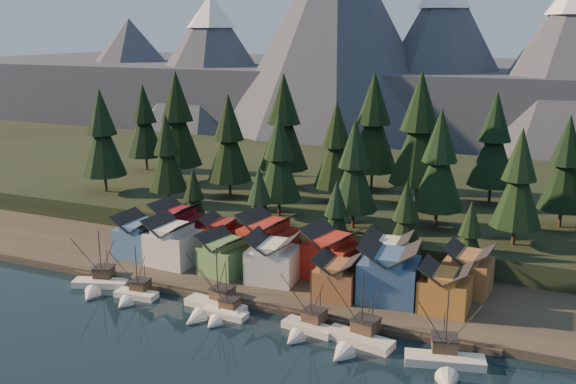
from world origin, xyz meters
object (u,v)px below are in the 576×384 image
at_px(house_front_0, 141,235).
at_px(house_back_1, 222,234).
at_px(boat_6, 446,354).
at_px(boat_1, 133,288).
at_px(boat_4, 306,320).
at_px(boat_5, 356,332).
at_px(boat_3, 223,307).
at_px(house_back_0, 177,223).
at_px(boat_2, 211,300).
at_px(boat_0, 98,277).
at_px(house_front_1, 173,240).

distance_m(house_front_0, house_back_1, 16.26).
bearing_deg(boat_6, boat_1, 163.79).
relative_size(boat_4, house_front_0, 1.25).
distance_m(boat_1, boat_5, 41.64).
distance_m(boat_3, boat_4, 14.65).
relative_size(boat_1, boat_6, 0.84).
bearing_deg(boat_3, house_back_0, 137.80).
bearing_deg(house_back_0, boat_4, -26.64).
height_order(boat_2, boat_4, boat_2).
xyz_separation_m(boat_5, house_front_0, (-50.94, 16.44, 3.76)).
xyz_separation_m(boat_2, house_back_0, (-21.51, 22.83, 4.38)).
distance_m(boat_3, house_back_1, 28.26).
bearing_deg(boat_3, boat_5, 1.36).
distance_m(boat_0, house_front_1, 16.07).
relative_size(boat_0, boat_4, 1.05).
bearing_deg(boat_0, house_back_1, 40.12).
bearing_deg(boat_5, boat_0, -171.34).
bearing_deg(boat_5, house_back_0, 163.79).
distance_m(boat_1, boat_3, 18.43).
bearing_deg(boat_4, boat_3, -167.60).
distance_m(boat_1, house_back_0, 25.10).
bearing_deg(boat_6, boat_2, 161.43).
xyz_separation_m(house_front_0, house_back_1, (13.92, 8.38, -0.46)).
xyz_separation_m(boat_0, boat_4, (41.95, -1.17, 0.02)).
bearing_deg(boat_2, boat_6, 1.87).
height_order(boat_4, house_back_1, boat_4).
xyz_separation_m(boat_1, house_back_0, (-6.24, 23.90, 4.43)).
bearing_deg(boat_5, boat_1, -170.07).
relative_size(boat_1, house_front_1, 1.11).
xyz_separation_m(boat_1, house_front_1, (-1.17, 14.78, 4.25)).
relative_size(boat_4, boat_5, 0.89).
height_order(boat_1, house_back_1, house_back_1).
height_order(house_front_0, house_back_1, house_front_0).
height_order(boat_1, house_front_0, house_front_0).
distance_m(boat_4, house_front_0, 45.25).
bearing_deg(house_back_0, boat_2, -42.20).
xyz_separation_m(house_front_0, house_front_1, (8.15, -0.74, 0.21)).
xyz_separation_m(house_front_0, house_back_0, (3.08, 8.39, 0.39)).
height_order(boat_6, house_back_0, boat_6).
height_order(boat_5, house_back_0, boat_5).
bearing_deg(house_back_1, boat_1, -106.08).
bearing_deg(house_back_0, house_back_1, 4.50).
bearing_deg(boat_0, boat_5, -21.54).
bearing_deg(boat_4, boat_0, -171.64).
relative_size(boat_3, house_back_1, 1.25).
height_order(boat_2, boat_3, boat_2).
bearing_deg(boat_2, boat_0, -174.14).
distance_m(boat_2, house_back_1, 25.45).
distance_m(house_front_1, house_back_0, 10.44).
height_order(boat_6, house_front_0, boat_6).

